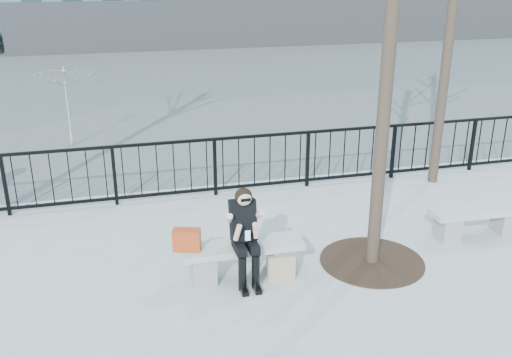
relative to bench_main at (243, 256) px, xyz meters
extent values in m
plane|color=#989893|center=(0.00, 0.00, -0.30)|extent=(120.00, 120.00, 0.00)
cube|color=#474747|center=(0.00, 15.00, -0.30)|extent=(60.00, 23.00, 0.01)
cube|color=black|center=(0.00, 3.00, 0.78)|extent=(14.00, 0.05, 0.05)
cube|color=black|center=(0.00, 3.00, -0.18)|extent=(14.00, 0.05, 0.05)
cube|color=#2D2D30|center=(3.00, 21.96, 0.90)|extent=(18.00, 0.08, 2.40)
cube|color=#2D2D30|center=(20.00, 21.96, 0.90)|extent=(16.00, 0.08, 2.40)
cylinder|color=black|center=(1.90, -0.10, -0.29)|extent=(1.50, 1.50, 0.02)
cube|color=slate|center=(-0.55, 0.00, -0.10)|extent=(0.32, 0.38, 0.40)
cube|color=slate|center=(0.55, 0.00, -0.10)|extent=(0.32, 0.38, 0.40)
cube|color=gray|center=(0.00, 0.00, 0.14)|extent=(1.65, 0.46, 0.09)
cube|color=slate|center=(3.35, 0.27, -0.11)|extent=(0.30, 0.36, 0.38)
cube|color=slate|center=(4.39, 0.27, -0.11)|extent=(0.30, 0.36, 0.38)
cube|color=gray|center=(3.87, 0.27, 0.12)|extent=(1.56, 0.44, 0.09)
cube|color=#A73714|center=(-0.75, 0.02, 0.34)|extent=(0.39, 0.27, 0.30)
cube|color=#C4B18B|center=(0.49, -0.21, -0.12)|extent=(0.39, 0.18, 0.35)
imported|color=yellow|center=(-2.51, 6.78, 0.65)|extent=(2.27, 2.31, 1.90)
camera|label=1|loc=(-1.58, -6.73, 3.75)|focal=40.00mm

